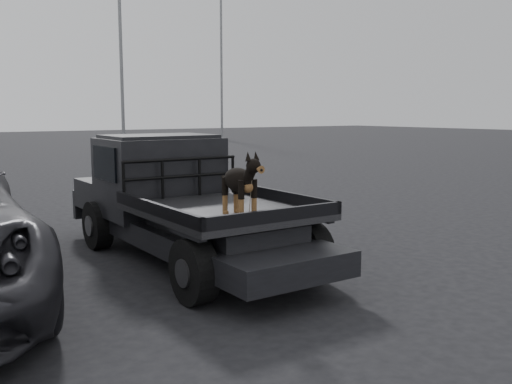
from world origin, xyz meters
TOP-DOWN VIEW (x-y plane):
  - ground at (0.00, 0.00)m, footprint 120.00×120.00m
  - flatbed_ute at (-0.34, 1.50)m, footprint 2.00×5.40m
  - ute_cab at (-0.34, 2.45)m, footprint 1.72×1.30m
  - headache_rack at (-0.34, 1.70)m, footprint 1.80×0.08m
  - dog at (-0.45, -0.04)m, footprint 0.32×0.60m
  - floodlight_mid at (7.53, 24.12)m, footprint 1.08×0.28m
  - floodlight_far at (18.97, 32.79)m, footprint 1.08×0.28m

SIDE VIEW (x-z plane):
  - ground at x=0.00m, z-range 0.00..0.00m
  - flatbed_ute at x=-0.34m, z-range 0.00..0.92m
  - headache_rack at x=-0.34m, z-range 0.92..1.47m
  - dog at x=-0.45m, z-range 0.92..1.66m
  - ute_cab at x=-0.34m, z-range 0.92..1.80m
  - floodlight_far at x=18.97m, z-range 0.59..13.66m
  - floodlight_mid at x=7.53m, z-range 0.60..14.45m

